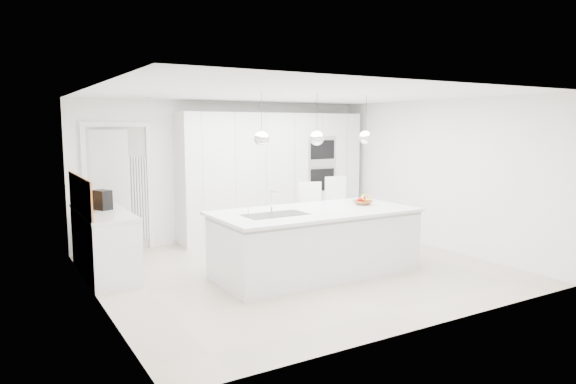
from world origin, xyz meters
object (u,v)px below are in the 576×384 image
espresso_machine (102,200)px  bar_stool_left (315,220)px  island_base (316,244)px  fruit_bowl (363,202)px  bar_stool_right (341,214)px

espresso_machine → bar_stool_left: (3.10, -0.72, -0.46)m
island_base → fruit_bowl: size_ratio=10.22×
island_base → bar_stool_left: bar_stool_left is taller
bar_stool_left → espresso_machine: bearing=-170.5°
fruit_bowl → bar_stool_right: size_ratio=0.22×
fruit_bowl → espresso_machine: bearing=156.2°
espresso_machine → fruit_bowl: bearing=-46.9°
fruit_bowl → bar_stool_right: bar_stool_right is taller
espresso_machine → island_base: bearing=-55.4°
island_base → espresso_machine: (-2.53, 1.60, 0.61)m
fruit_bowl → bar_stool_right: 0.93m
island_base → bar_stool_left: bearing=57.2°
island_base → fruit_bowl: bearing=5.9°
espresso_machine → bar_stool_right: 3.73m
fruit_bowl → island_base: bearing=-174.1°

